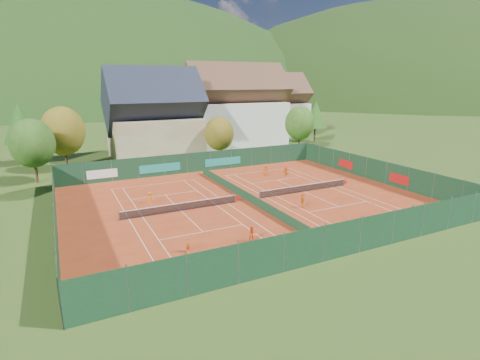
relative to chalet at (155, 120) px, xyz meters
name	(u,v)px	position (x,y,z in m)	size (l,w,h in m)	color
ground	(248,201)	(3.00, -30.00, -6.64)	(600.00, 600.00, 0.00)	#2E4916
clay_pad	(248,201)	(3.00, -30.00, -6.62)	(40.00, 32.00, 0.01)	#9E3417
court_markings_left	(181,211)	(-5.00, -30.00, -6.61)	(11.03, 23.83, 0.00)	white
court_markings_right	(304,192)	(11.00, -30.00, -6.61)	(11.03, 23.83, 0.00)	white
tennis_net_left	(183,206)	(-4.85, -30.00, -6.12)	(13.30, 0.10, 1.02)	#59595B
tennis_net_right	(305,188)	(11.15, -30.00, -6.12)	(13.30, 0.10, 1.02)	#59595B
court_divider	(248,196)	(3.00, -30.00, -6.12)	(0.03, 28.80, 1.00)	#153A22
fence_north	(196,162)	(2.54, -14.01, -5.16)	(40.00, 0.10, 3.00)	#12341E
fence_south	(343,239)	(3.00, -46.00, -5.12)	(40.00, 0.04, 3.00)	#12331D
fence_west	(55,215)	(-17.00, -30.00, -5.12)	(0.04, 32.00, 3.00)	#153B1E
fence_east	(376,170)	(23.00, -29.95, -5.14)	(0.09, 32.00, 3.00)	#13351D
chalet	(155,120)	(0.00, 0.00, 0.00)	(16.20, 12.00, 16.00)	#CCBA90
hotel_block_a	(236,110)	(19.00, 6.00, 0.76)	(21.60, 11.00, 17.25)	silver
hotel_block_b	(273,109)	(33.00, 14.00, -0.01)	(17.28, 10.00, 15.50)	silver
tree_west_front	(32,143)	(-19.00, -10.00, -1.23)	(5.72, 5.72, 8.69)	#4D2E1B
tree_west_mid	(63,131)	(-15.00, -4.00, -0.56)	(6.44, 6.44, 9.78)	#452E18
tree_west_back	(20,123)	(-21.00, 4.00, 0.11)	(5.60, 5.60, 10.00)	#4B2D1B
tree_center	(219,134)	(9.00, -8.00, -1.91)	(5.01, 5.01, 7.60)	#4C2D1B
tree_east_front	(300,123)	(27.00, -6.00, -1.23)	(5.72, 5.72, 8.69)	#432918
tree_east_mid	(316,115)	(37.00, 2.00, -0.56)	(5.04, 5.04, 9.00)	#412617
tree_east_back	(267,110)	(29.00, 10.00, 0.12)	(7.15, 7.15, 10.86)	#4E341C
mountain_backdrop	(132,157)	(31.54, 203.48, -46.26)	(820.00, 530.00, 242.00)	black
ball_hopper	(414,207)	(16.91, -41.29, -6.07)	(0.34, 0.34, 0.80)	slate
loose_ball_0	(189,221)	(-5.30, -33.23, -6.59)	(0.07, 0.07, 0.07)	#CCD833
loose_ball_1	(358,219)	(10.21, -40.25, -6.59)	(0.07, 0.07, 0.07)	#CCD833
loose_ball_2	(261,192)	(5.99, -27.82, -6.59)	(0.07, 0.07, 0.07)	#CCD833
loose_ball_3	(190,191)	(-1.76, -23.29, -6.59)	(0.07, 0.07, 0.07)	#CCD833
player_left_near	(188,245)	(-7.58, -39.74, -6.00)	(0.45, 0.30, 1.25)	#D26012
player_left_mid	(252,234)	(-1.96, -40.30, -5.91)	(0.70, 0.54, 1.44)	#DD4E13
player_left_far	(150,198)	(-7.40, -26.11, -5.91)	(0.92, 0.53, 1.43)	orange
player_right_near	(302,201)	(7.17, -34.90, -5.83)	(0.93, 0.39, 1.59)	orange
player_right_far_a	(266,170)	(10.97, -20.53, -5.90)	(0.71, 0.46, 1.46)	#D24912
player_right_far_b	(286,171)	(13.36, -22.15, -5.92)	(1.31, 0.42, 1.41)	orange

